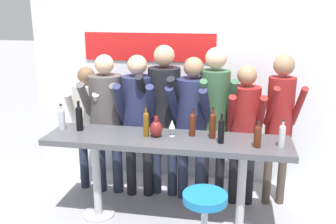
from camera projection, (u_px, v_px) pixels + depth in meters
ground_plane at (167, 222)px, 4.10m from camera, size 40.00×40.00×0.00m
back_wall at (183, 83)px, 4.93m from camera, size 4.12×0.12×2.60m
tasting_table at (166, 151)px, 3.87m from camera, size 2.52×0.60×0.98m
bar_stool at (204, 219)px, 3.27m from camera, size 0.41×0.41×0.73m
person_far_left at (88, 115)px, 4.62m from camera, size 0.47×0.56×1.58m
person_left at (106, 110)px, 4.49m from camera, size 0.49×0.58×1.74m
person_center_left at (138, 112)px, 4.40m from camera, size 0.49×0.59×1.75m
person_center at (164, 105)px, 4.40m from camera, size 0.50×0.61×1.86m
person_center_right at (192, 115)px, 4.30m from camera, size 0.51×0.61×1.74m
person_right at (214, 108)px, 4.28m from camera, size 0.47×0.60×1.84m
person_far_right at (244, 121)px, 4.21m from camera, size 0.42×0.53×1.66m
person_rightmost at (280, 113)px, 4.18m from camera, size 0.41×0.55×1.78m
wine_bottle_0 at (146, 123)px, 3.85m from camera, size 0.06×0.06×0.33m
wine_bottle_1 at (282, 135)px, 3.55m from camera, size 0.06×0.06×0.27m
wine_bottle_2 at (79, 117)px, 4.03m from camera, size 0.07×0.07×0.33m
wine_bottle_3 at (62, 118)px, 4.07m from camera, size 0.07×0.07×0.28m
wine_bottle_4 at (192, 123)px, 3.86m from camera, size 0.07×0.07×0.29m
wine_bottle_5 at (221, 130)px, 3.65m from camera, size 0.06×0.06×0.31m
wine_bottle_6 at (213, 124)px, 3.79m from camera, size 0.07×0.07×0.33m
wine_bottle_7 at (258, 135)px, 3.55m from camera, size 0.07×0.07×0.26m
wine_glass_0 at (172, 125)px, 3.85m from camera, size 0.07×0.07×0.18m
decorative_vase at (156, 129)px, 3.84m from camera, size 0.13×0.13×0.22m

